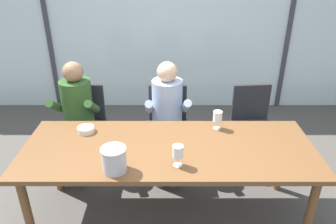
% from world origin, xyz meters
% --- Properties ---
extents(ground, '(14.00, 14.00, 0.00)m').
position_xyz_m(ground, '(0.00, 1.00, 0.00)').
color(ground, '#4C4742').
extents(window_glass_panel, '(7.64, 0.03, 2.60)m').
position_xyz_m(window_glass_panel, '(0.00, 2.38, 1.30)').
color(window_glass_panel, silver).
rests_on(window_glass_panel, ground).
extents(window_mullion_left, '(0.06, 0.06, 2.60)m').
position_xyz_m(window_mullion_left, '(-1.72, 2.36, 1.30)').
color(window_mullion_left, '#38383D').
rests_on(window_mullion_left, ground).
extents(window_mullion_right, '(0.06, 0.06, 2.60)m').
position_xyz_m(window_mullion_right, '(1.72, 2.36, 1.30)').
color(window_mullion_right, '#38383D').
rests_on(window_mullion_right, ground).
extents(hillside_vineyard, '(13.64, 2.40, 1.59)m').
position_xyz_m(hillside_vineyard, '(0.00, 5.99, 0.79)').
color(hillside_vineyard, '#477A38').
rests_on(hillside_vineyard, ground).
extents(dining_table, '(2.44, 0.91, 0.74)m').
position_xyz_m(dining_table, '(0.00, 0.00, 0.67)').
color(dining_table, brown).
rests_on(dining_table, ground).
extents(chair_near_curtain, '(0.46, 0.46, 0.90)m').
position_xyz_m(chair_near_curtain, '(-0.93, 0.89, 0.53)').
color(chair_near_curtain, '#232328').
rests_on(chair_near_curtain, ground).
extents(chair_left_of_center, '(0.44, 0.44, 0.90)m').
position_xyz_m(chair_left_of_center, '(-0.01, 0.87, 0.53)').
color(chair_left_of_center, '#232328').
rests_on(chair_left_of_center, ground).
extents(chair_center, '(0.48, 0.48, 0.90)m').
position_xyz_m(chair_center, '(0.93, 0.88, 0.53)').
color(chair_center, '#232328').
rests_on(chair_center, ground).
extents(person_olive_shirt, '(0.47, 0.62, 1.22)m').
position_xyz_m(person_olive_shirt, '(-0.97, 0.73, 0.70)').
color(person_olive_shirt, '#2D5123').
rests_on(person_olive_shirt, ground).
extents(person_pale_blue_shirt, '(0.47, 0.62, 1.22)m').
position_xyz_m(person_pale_blue_shirt, '(-0.01, 0.73, 0.70)').
color(person_pale_blue_shirt, '#9EB2D1').
rests_on(person_pale_blue_shirt, ground).
extents(ice_bucket_primary, '(0.19, 0.19, 0.19)m').
position_xyz_m(ice_bucket_primary, '(-0.40, -0.32, 0.84)').
color(ice_bucket_primary, '#B7B7BC').
rests_on(ice_bucket_primary, dining_table).
extents(tasting_bowl, '(0.15, 0.15, 0.05)m').
position_xyz_m(tasting_bowl, '(-0.75, 0.25, 0.76)').
color(tasting_bowl, silver).
rests_on(tasting_bowl, dining_table).
extents(wine_glass_by_left_taster, '(0.08, 0.08, 0.17)m').
position_xyz_m(wine_glass_by_left_taster, '(0.07, -0.26, 0.86)').
color(wine_glass_by_left_taster, silver).
rests_on(wine_glass_by_left_taster, dining_table).
extents(wine_glass_near_bucket, '(0.08, 0.08, 0.17)m').
position_xyz_m(wine_glass_near_bucket, '(0.44, 0.31, 0.86)').
color(wine_glass_near_bucket, silver).
rests_on(wine_glass_near_bucket, dining_table).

